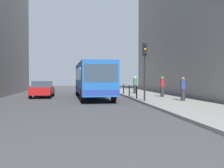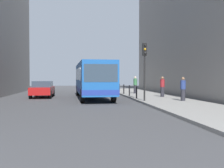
{
  "view_description": "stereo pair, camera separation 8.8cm",
  "coord_description": "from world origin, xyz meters",
  "px_view_note": "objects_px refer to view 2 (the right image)",
  "views": [
    {
      "loc": [
        -1.28,
        -20.26,
        1.81
      ],
      "look_at": [
        1.53,
        1.23,
        1.29
      ],
      "focal_mm": 43.79,
      "sensor_mm": 36.0,
      "label": 1
    },
    {
      "loc": [
        -1.2,
        -20.27,
        1.81
      ],
      "look_at": [
        1.53,
        1.23,
        1.29
      ],
      "focal_mm": 43.79,
      "sensor_mm": 36.0,
      "label": 2
    }
  ],
  "objects_px": {
    "bollard_farthest": "(119,88)",
    "pedestrian_mid_sidewalk": "(162,87)",
    "car_behind_bus": "(89,86)",
    "bollard_far": "(124,89)",
    "bus": "(93,78)",
    "bollard_near": "(137,92)",
    "pedestrian_far_sidewalk": "(135,85)",
    "traffic_light": "(145,61)",
    "pedestrian_near_signal": "(183,89)",
    "car_beside_bus": "(43,89)",
    "bollard_mid": "(129,91)"
  },
  "relations": [
    {
      "from": "traffic_light",
      "to": "pedestrian_near_signal",
      "type": "height_order",
      "value": "traffic_light"
    },
    {
      "from": "bus",
      "to": "car_behind_bus",
      "type": "relative_size",
      "value": 2.48
    },
    {
      "from": "car_behind_bus",
      "to": "bollard_far",
      "type": "relative_size",
      "value": 4.72
    },
    {
      "from": "car_behind_bus",
      "to": "traffic_light",
      "type": "distance_m",
      "value": 14.45
    },
    {
      "from": "pedestrian_near_signal",
      "to": "pedestrian_far_sidewalk",
      "type": "height_order",
      "value": "pedestrian_far_sidewalk"
    },
    {
      "from": "traffic_light",
      "to": "pedestrian_far_sidewalk",
      "type": "height_order",
      "value": "traffic_light"
    },
    {
      "from": "car_beside_bus",
      "to": "bollard_far",
      "type": "bearing_deg",
      "value": -165.92
    },
    {
      "from": "car_behind_bus",
      "to": "bollard_farthest",
      "type": "xyz_separation_m",
      "value": [
        3.24,
        -2.69,
        -0.16
      ]
    },
    {
      "from": "pedestrian_mid_sidewalk",
      "to": "pedestrian_near_signal",
      "type": "bearing_deg",
      "value": 108.77
    },
    {
      "from": "bollard_mid",
      "to": "bollard_farthest",
      "type": "distance_m",
      "value": 6.0
    },
    {
      "from": "pedestrian_mid_sidewalk",
      "to": "bollard_far",
      "type": "bearing_deg",
      "value": -45.93
    },
    {
      "from": "bollard_near",
      "to": "bollard_mid",
      "type": "distance_m",
      "value": 3.0
    },
    {
      "from": "bollard_farthest",
      "to": "pedestrian_mid_sidewalk",
      "type": "height_order",
      "value": "pedestrian_mid_sidewalk"
    },
    {
      "from": "bollard_far",
      "to": "bollard_farthest",
      "type": "relative_size",
      "value": 1.0
    },
    {
      "from": "traffic_light",
      "to": "pedestrian_mid_sidewalk",
      "type": "xyz_separation_m",
      "value": [
        2.45,
        3.55,
        -1.99
      ]
    },
    {
      "from": "bus",
      "to": "bollard_near",
      "type": "distance_m",
      "value": 4.27
    },
    {
      "from": "car_beside_bus",
      "to": "bollard_far",
      "type": "distance_m",
      "value": 8.01
    },
    {
      "from": "bollard_farthest",
      "to": "pedestrian_far_sidewalk",
      "type": "distance_m",
      "value": 2.79
    },
    {
      "from": "bus",
      "to": "bollard_far",
      "type": "xyz_separation_m",
      "value": [
        3.33,
        3.58,
        -1.1
      ]
    },
    {
      "from": "bollard_far",
      "to": "pedestrian_near_signal",
      "type": "distance_m",
      "value": 9.06
    },
    {
      "from": "bollard_far",
      "to": "pedestrian_far_sidewalk",
      "type": "bearing_deg",
      "value": 23.57
    },
    {
      "from": "bollard_farthest",
      "to": "pedestrian_far_sidewalk",
      "type": "relative_size",
      "value": 0.54
    },
    {
      "from": "traffic_light",
      "to": "bus",
      "type": "bearing_deg",
      "value": 126.67
    },
    {
      "from": "bollard_mid",
      "to": "pedestrian_far_sidewalk",
      "type": "relative_size",
      "value": 0.54
    },
    {
      "from": "car_beside_bus",
      "to": "pedestrian_near_signal",
      "type": "distance_m",
      "value": 12.51
    },
    {
      "from": "bollard_farthest",
      "to": "car_beside_bus",
      "type": "bearing_deg",
      "value": -147.6
    },
    {
      "from": "car_beside_bus",
      "to": "bollard_farthest",
      "type": "xyz_separation_m",
      "value": [
        7.78,
        4.93,
        -0.16
      ]
    },
    {
      "from": "bollard_mid",
      "to": "pedestrian_mid_sidewalk",
      "type": "bearing_deg",
      "value": -32.69
    },
    {
      "from": "traffic_light",
      "to": "bollard_mid",
      "type": "bearing_deg",
      "value": 91.1
    },
    {
      "from": "bollard_near",
      "to": "pedestrian_near_signal",
      "type": "xyz_separation_m",
      "value": [
        2.79,
        -2.61,
        0.36
      ]
    },
    {
      "from": "pedestrian_mid_sidewalk",
      "to": "pedestrian_far_sidewalk",
      "type": "xyz_separation_m",
      "value": [
        -1.25,
        5.21,
        0.02
      ]
    },
    {
      "from": "bollard_mid",
      "to": "bollard_farthest",
      "type": "relative_size",
      "value": 1.0
    },
    {
      "from": "bus",
      "to": "traffic_light",
      "type": "distance_m",
      "value": 5.89
    },
    {
      "from": "car_behind_bus",
      "to": "bollard_farthest",
      "type": "bearing_deg",
      "value": 142.94
    },
    {
      "from": "bollard_far",
      "to": "pedestrian_mid_sidewalk",
      "type": "xyz_separation_m",
      "value": [
        2.55,
        -4.64,
        0.39
      ]
    },
    {
      "from": "bus",
      "to": "pedestrian_far_sidewalk",
      "type": "bearing_deg",
      "value": -140.54
    },
    {
      "from": "bollard_farthest",
      "to": "pedestrian_near_signal",
      "type": "height_order",
      "value": "pedestrian_near_signal"
    },
    {
      "from": "bus",
      "to": "pedestrian_far_sidewalk",
      "type": "relative_size",
      "value": 6.3
    },
    {
      "from": "traffic_light",
      "to": "bollard_far",
      "type": "bearing_deg",
      "value": 90.7
    },
    {
      "from": "bus",
      "to": "pedestrian_near_signal",
      "type": "bearing_deg",
      "value": 138.21
    },
    {
      "from": "bollard_far",
      "to": "pedestrian_mid_sidewalk",
      "type": "height_order",
      "value": "pedestrian_mid_sidewalk"
    },
    {
      "from": "bollard_mid",
      "to": "pedestrian_near_signal",
      "type": "xyz_separation_m",
      "value": [
        2.79,
        -5.61,
        0.36
      ]
    },
    {
      "from": "car_beside_bus",
      "to": "pedestrian_mid_sidewalk",
      "type": "xyz_separation_m",
      "value": [
        10.32,
        -2.71,
        0.23
      ]
    },
    {
      "from": "bollard_near",
      "to": "pedestrian_mid_sidewalk",
      "type": "height_order",
      "value": "pedestrian_mid_sidewalk"
    },
    {
      "from": "car_beside_bus",
      "to": "bollard_farthest",
      "type": "height_order",
      "value": "car_beside_bus"
    },
    {
      "from": "pedestrian_mid_sidewalk",
      "to": "pedestrian_far_sidewalk",
      "type": "bearing_deg",
      "value": -61.27
    },
    {
      "from": "bollard_near",
      "to": "pedestrian_mid_sidewalk",
      "type": "xyz_separation_m",
      "value": [
        2.55,
        1.37,
        0.39
      ]
    },
    {
      "from": "car_behind_bus",
      "to": "pedestrian_far_sidewalk",
      "type": "distance_m",
      "value": 6.85
    },
    {
      "from": "traffic_light",
      "to": "pedestrian_near_signal",
      "type": "relative_size",
      "value": 2.44
    },
    {
      "from": "bollard_farthest",
      "to": "bollard_mid",
      "type": "bearing_deg",
      "value": -90.0
    }
  ]
}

